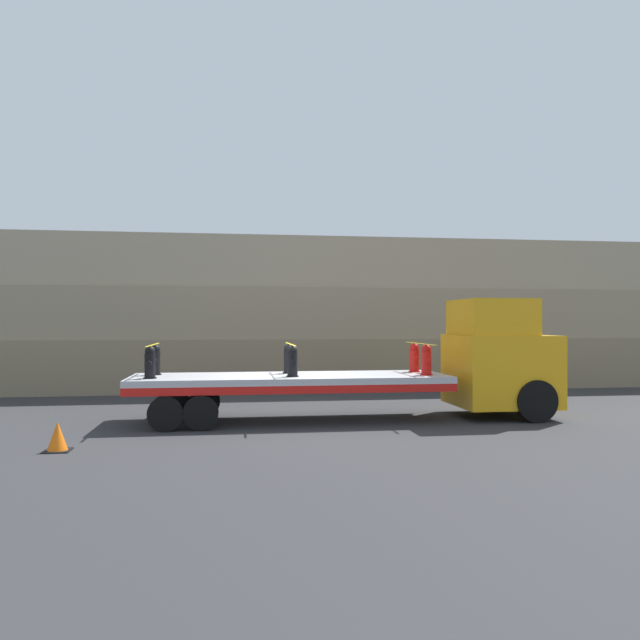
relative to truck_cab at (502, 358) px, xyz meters
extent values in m
plane|color=#2D2D30|center=(-5.94, 0.00, -1.61)|extent=(120.00, 120.00, 0.00)
cube|color=#84755B|center=(-5.94, 8.07, -0.63)|extent=(60.00, 3.00, 1.97)
cube|color=gray|center=(-5.94, 8.22, 1.35)|extent=(60.00, 3.00, 1.97)
cube|color=tan|center=(-5.94, 8.37, 3.32)|extent=(60.00, 3.00, 1.97)
cube|color=orange|center=(-0.05, 0.00, -0.33)|extent=(2.61, 2.47, 1.96)
cube|color=orange|center=(-0.31, 0.00, 1.15)|extent=(1.83, 2.27, 0.99)
cube|color=black|center=(0.67, 0.00, 0.06)|extent=(1.04, 2.17, 1.10)
cylinder|color=black|center=(0.40, -1.17, -1.06)|extent=(1.12, 0.28, 1.12)
cylinder|color=black|center=(0.40, 1.17, -1.06)|extent=(1.12, 0.28, 1.12)
cube|color=#B2B2B7|center=(-5.94, 0.00, -0.48)|extent=(8.34, 2.49, 0.17)
cube|color=red|center=(-5.94, -1.20, -0.66)|extent=(8.34, 0.08, 0.20)
cube|color=red|center=(-5.94, 1.20, -0.66)|extent=(8.34, 0.08, 0.20)
cylinder|color=black|center=(-8.23, -1.14, -1.19)|extent=(0.85, 0.30, 0.85)
cylinder|color=black|center=(-8.23, 1.14, -1.19)|extent=(0.85, 0.30, 0.85)
cylinder|color=black|center=(-9.06, -1.14, -1.19)|extent=(0.85, 0.30, 0.85)
cylinder|color=black|center=(-9.06, 1.14, -1.19)|extent=(0.85, 0.30, 0.85)
cylinder|color=black|center=(-9.50, -0.55, -0.38)|extent=(0.33, 0.33, 0.03)
cylinder|color=black|center=(-9.50, -0.55, -0.08)|extent=(0.27, 0.27, 0.63)
sphere|color=black|center=(-9.50, -0.55, 0.29)|extent=(0.25, 0.25, 0.25)
cylinder|color=black|center=(-9.50, -0.74, 0.00)|extent=(0.12, 0.11, 0.12)
cylinder|color=black|center=(-9.50, -0.36, 0.00)|extent=(0.12, 0.11, 0.12)
cylinder|color=black|center=(-9.50, 0.55, -0.38)|extent=(0.33, 0.33, 0.03)
cylinder|color=black|center=(-9.50, 0.55, -0.08)|extent=(0.27, 0.27, 0.63)
sphere|color=black|center=(-9.50, 0.55, 0.29)|extent=(0.25, 0.25, 0.25)
cylinder|color=black|center=(-9.50, 0.36, 0.00)|extent=(0.12, 0.11, 0.12)
cylinder|color=black|center=(-9.50, 0.74, 0.00)|extent=(0.12, 0.11, 0.12)
cylinder|color=black|center=(-5.94, -0.55, -0.38)|extent=(0.33, 0.33, 0.03)
cylinder|color=black|center=(-5.94, -0.55, -0.08)|extent=(0.27, 0.27, 0.63)
sphere|color=black|center=(-5.94, -0.55, 0.29)|extent=(0.25, 0.25, 0.25)
cylinder|color=black|center=(-5.94, -0.74, 0.00)|extent=(0.12, 0.11, 0.12)
cylinder|color=black|center=(-5.94, -0.36, 0.00)|extent=(0.12, 0.11, 0.12)
cylinder|color=black|center=(-5.94, 0.55, -0.38)|extent=(0.33, 0.33, 0.03)
cylinder|color=black|center=(-5.94, 0.55, -0.08)|extent=(0.27, 0.27, 0.63)
sphere|color=black|center=(-5.94, 0.55, 0.29)|extent=(0.25, 0.25, 0.25)
cylinder|color=black|center=(-5.94, 0.36, 0.00)|extent=(0.12, 0.11, 0.12)
cylinder|color=black|center=(-5.94, 0.74, 0.00)|extent=(0.12, 0.11, 0.12)
cylinder|color=red|center=(-2.37, -0.55, -0.38)|extent=(0.33, 0.33, 0.03)
cylinder|color=red|center=(-2.37, -0.55, -0.08)|extent=(0.27, 0.27, 0.63)
sphere|color=red|center=(-2.37, -0.55, 0.29)|extent=(0.25, 0.25, 0.25)
cylinder|color=red|center=(-2.37, -0.74, 0.00)|extent=(0.12, 0.11, 0.12)
cylinder|color=red|center=(-2.37, -0.36, 0.00)|extent=(0.12, 0.11, 0.12)
cylinder|color=red|center=(-2.37, 0.55, -0.38)|extent=(0.33, 0.33, 0.03)
cylinder|color=red|center=(-2.37, 0.55, -0.08)|extent=(0.27, 0.27, 0.63)
sphere|color=red|center=(-2.37, 0.55, 0.29)|extent=(0.25, 0.25, 0.25)
cylinder|color=red|center=(-2.37, 0.36, 0.00)|extent=(0.12, 0.11, 0.12)
cylinder|color=red|center=(-2.37, 0.74, 0.00)|extent=(0.12, 0.11, 0.12)
cube|color=yellow|center=(-9.50, 0.00, 0.43)|extent=(0.05, 2.69, 0.01)
cube|color=yellow|center=(-5.94, 0.00, 0.43)|extent=(0.05, 2.69, 0.01)
cube|color=yellow|center=(-2.37, 0.00, 0.43)|extent=(0.05, 2.69, 0.01)
cube|color=black|center=(-11.00, -3.21, -1.60)|extent=(0.52, 0.52, 0.03)
cone|color=orange|center=(-11.00, -3.21, -1.30)|extent=(0.40, 0.40, 0.58)
camera|label=1|loc=(-7.50, -16.51, 1.00)|focal=35.00mm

